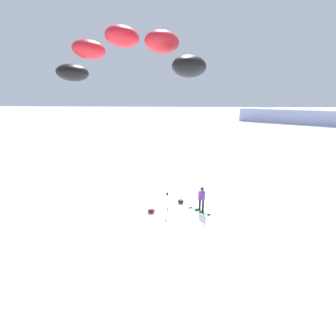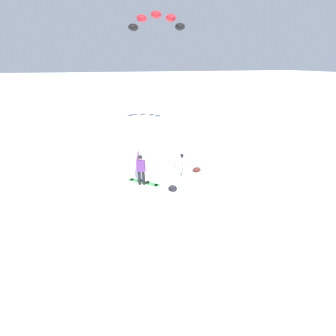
{
  "view_description": "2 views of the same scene",
  "coord_description": "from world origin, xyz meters",
  "px_view_note": "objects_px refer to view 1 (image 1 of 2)",
  "views": [
    {
      "loc": [
        -0.85,
        -13.1,
        7.27
      ],
      "look_at": [
        -1.52,
        -2.74,
        3.99
      ],
      "focal_mm": 24.43,
      "sensor_mm": 36.0,
      "label": 1
    },
    {
      "loc": [
        1.65,
        9.9,
        5.63
      ],
      "look_at": [
        -0.94,
        0.66,
        0.76
      ],
      "focal_mm": 22.23,
      "sensor_mm": 36.0,
      "label": 2
    }
  ],
  "objects_px": {
    "camera_tripod": "(167,198)",
    "gear_bag_large": "(151,211)",
    "snowboarder": "(202,196)",
    "traction_kite": "(123,54)",
    "snowboard": "(199,211)",
    "gear_bag_small": "(181,201)"
  },
  "relations": [
    {
      "from": "camera_tripod",
      "to": "gear_bag_large",
      "type": "bearing_deg",
      "value": -165.84
    },
    {
      "from": "snowboarder",
      "to": "traction_kite",
      "type": "height_order",
      "value": "traction_kite"
    },
    {
      "from": "snowboard",
      "to": "gear_bag_small",
      "type": "xyz_separation_m",
      "value": [
        -1.24,
        1.16,
        0.11
      ]
    },
    {
      "from": "snowboarder",
      "to": "gear_bag_large",
      "type": "height_order",
      "value": "snowboarder"
    },
    {
      "from": "snowboard",
      "to": "camera_tripod",
      "type": "distance_m",
      "value": 2.31
    },
    {
      "from": "snowboard",
      "to": "traction_kite",
      "type": "distance_m",
      "value": 11.56
    },
    {
      "from": "camera_tripod",
      "to": "gear_bag_small",
      "type": "xyz_separation_m",
      "value": [
        0.87,
        1.26,
        -0.81
      ]
    },
    {
      "from": "snowboarder",
      "to": "snowboard",
      "type": "distance_m",
      "value": 1.0
    },
    {
      "from": "snowboarder",
      "to": "gear_bag_small",
      "type": "height_order",
      "value": "snowboarder"
    },
    {
      "from": "snowboarder",
      "to": "snowboard",
      "type": "xyz_separation_m",
      "value": [
        -0.12,
        -0.16,
        -0.98
      ]
    },
    {
      "from": "snowboard",
      "to": "camera_tripod",
      "type": "bearing_deg",
      "value": -177.09
    },
    {
      "from": "camera_tripod",
      "to": "snowboarder",
      "type": "bearing_deg",
      "value": 6.89
    },
    {
      "from": "traction_kite",
      "to": "gear_bag_small",
      "type": "height_order",
      "value": "traction_kite"
    },
    {
      "from": "snowboarder",
      "to": "gear_bag_large",
      "type": "xyz_separation_m",
      "value": [
        -3.27,
        -0.53,
        -0.87
      ]
    },
    {
      "from": "gear_bag_large",
      "to": "gear_bag_small",
      "type": "bearing_deg",
      "value": 38.68
    },
    {
      "from": "snowboard",
      "to": "gear_bag_small",
      "type": "height_order",
      "value": "gear_bag_small"
    },
    {
      "from": "traction_kite",
      "to": "camera_tripod",
      "type": "bearing_deg",
      "value": 86.07
    },
    {
      "from": "snowboarder",
      "to": "camera_tripod",
      "type": "height_order",
      "value": "snowboarder"
    },
    {
      "from": "snowboard",
      "to": "traction_kite",
      "type": "bearing_deg",
      "value": -108.88
    },
    {
      "from": "snowboard",
      "to": "traction_kite",
      "type": "relative_size",
      "value": 0.37
    },
    {
      "from": "gear_bag_large",
      "to": "camera_tripod",
      "type": "xyz_separation_m",
      "value": [
        1.03,
        0.26,
        0.81
      ]
    },
    {
      "from": "snowboard",
      "to": "gear_bag_large",
      "type": "distance_m",
      "value": 3.17
    }
  ]
}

